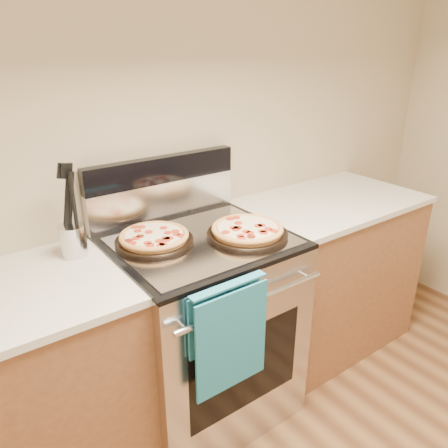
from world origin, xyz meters
TOP-DOWN VIEW (x-y plane):
  - wall_back at (0.00, 2.00)m, footprint 4.00×0.00m
  - range_body at (0.00, 1.65)m, footprint 0.76×0.68m
  - oven_window at (0.00, 1.31)m, footprint 0.56×0.01m
  - cooktop at (0.00, 1.65)m, footprint 0.76×0.68m
  - backsplash_lower at (0.00, 1.96)m, footprint 0.76×0.06m
  - backsplash_upper at (0.00, 1.96)m, footprint 0.76×0.06m
  - oven_handle at (0.00, 1.27)m, footprint 0.70×0.03m
  - dish_towel at (-0.12, 1.27)m, footprint 0.32×0.05m
  - foil_sheet at (0.00, 1.62)m, footprint 0.70×0.55m
  - cabinet_right at (0.88, 1.68)m, footprint 1.00×0.62m
  - countertop_right at (0.88, 1.68)m, footprint 1.02×0.64m
  - pepperoni_pizza_back at (-0.18, 1.72)m, footprint 0.36×0.36m
  - pepperoni_pizza_front at (0.18, 1.54)m, footprint 0.39×0.39m
  - utensil_crock at (-0.48, 1.83)m, footprint 0.14×0.14m

SIDE VIEW (x-z plane):
  - cabinet_right at x=0.88m, z-range 0.00..0.88m
  - range_body at x=0.00m, z-range 0.00..0.90m
  - oven_window at x=0.00m, z-range 0.25..0.65m
  - dish_towel at x=-0.12m, z-range 0.49..0.91m
  - oven_handle at x=0.00m, z-range 0.79..0.81m
  - countertop_right at x=0.88m, z-range 0.88..0.91m
  - cooktop at x=0.00m, z-range 0.90..0.92m
  - foil_sheet at x=0.00m, z-range 0.92..0.93m
  - pepperoni_pizza_back at x=-0.18m, z-range 0.93..0.97m
  - pepperoni_pizza_front at x=0.18m, z-range 0.93..0.97m
  - utensil_crock at x=-0.48m, z-range 0.91..1.04m
  - backsplash_lower at x=0.00m, z-range 0.92..1.10m
  - backsplash_upper at x=0.00m, z-range 1.10..1.22m
  - wall_back at x=0.00m, z-range -0.65..3.35m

